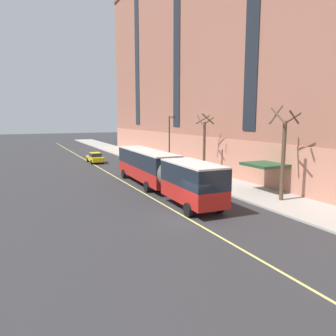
# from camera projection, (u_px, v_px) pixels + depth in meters

# --- Properties ---
(ground_plane) EXTENTS (260.00, 260.00, 0.00)m
(ground_plane) POSITION_uv_depth(u_px,v_px,m) (186.00, 219.00, 22.10)
(ground_plane) COLOR #303033
(sidewalk) EXTENTS (5.24, 160.00, 0.15)m
(sidewalk) POSITION_uv_depth(u_px,v_px,m) (262.00, 195.00, 28.65)
(sidewalk) COLOR #ADA89E
(sidewalk) RESTS_ON ground
(city_bus) EXTENTS (3.32, 19.28, 3.50)m
(city_bus) POSITION_uv_depth(u_px,v_px,m) (160.00, 170.00, 30.25)
(city_bus) COLOR red
(city_bus) RESTS_ON ground
(parked_car_champagne_0) EXTENTS (1.91, 4.72, 1.56)m
(parked_car_champagne_0) POSITION_uv_depth(u_px,v_px,m) (170.00, 172.00, 36.27)
(parked_car_champagne_0) COLOR #BCAD89
(parked_car_champagne_0) RESTS_ON ground
(parked_car_black_3) EXTENTS (2.00, 4.38, 1.56)m
(parked_car_black_3) POSITION_uv_depth(u_px,v_px,m) (138.00, 161.00, 45.69)
(parked_car_black_3) COLOR black
(parked_car_black_3) RESTS_ON ground
(taxi_cab) EXTENTS (1.94, 4.55, 1.56)m
(taxi_cab) POSITION_uv_depth(u_px,v_px,m) (95.00, 158.00, 49.54)
(taxi_cab) COLOR yellow
(taxi_cab) RESTS_ON ground
(street_tree_mid_block) EXTENTS (2.02, 2.06, 7.66)m
(street_tree_mid_block) POSITION_uv_depth(u_px,v_px,m) (283.00, 153.00, 26.11)
(street_tree_mid_block) COLOR brown
(street_tree_mid_block) RESTS_ON sidewalk
(street_tree_far_uptown) EXTENTS (1.86, 1.91, 7.13)m
(street_tree_far_uptown) POSITION_uv_depth(u_px,v_px,m) (204.00, 144.00, 36.89)
(street_tree_far_uptown) COLOR brown
(street_tree_far_uptown) RESTS_ON sidewalk
(street_lamp) EXTENTS (0.36, 1.48, 6.83)m
(street_lamp) POSITION_uv_depth(u_px,v_px,m) (170.00, 138.00, 39.99)
(street_lamp) COLOR #2D2D30
(street_lamp) RESTS_ON sidewalk
(lane_centerline) EXTENTS (0.16, 140.00, 0.01)m
(lane_centerline) POSITION_uv_depth(u_px,v_px,m) (169.00, 208.00, 24.86)
(lane_centerline) COLOR #E0D66B
(lane_centerline) RESTS_ON ground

